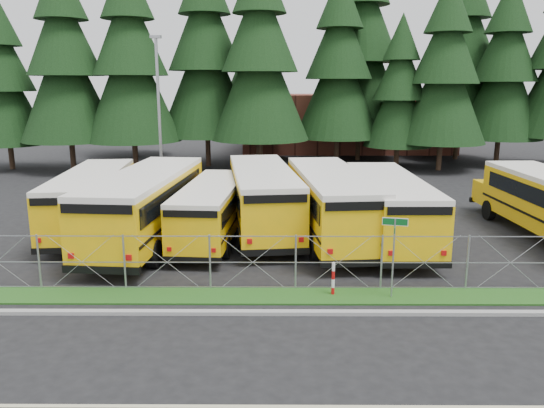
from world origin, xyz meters
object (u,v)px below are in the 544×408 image
at_px(striped_bollard, 333,279).
at_px(street_sign, 394,241).
at_px(bus_1, 94,201).
at_px(bus_5, 329,204).
at_px(bus_3, 214,211).
at_px(light_standard, 159,109).
at_px(bus_6, 387,208).
at_px(bus_4, 262,199).
at_px(bus_2, 150,207).

bearing_deg(striped_bollard, street_sign, -6.26).
bearing_deg(bus_1, bus_5, -11.16).
bearing_deg(bus_5, striped_bollard, -99.77).
bearing_deg(bus_5, bus_3, 177.40).
distance_m(bus_3, light_standard, 13.06).
xyz_separation_m(bus_6, light_standard, (-12.84, 11.51, 4.01)).
bearing_deg(bus_5, bus_1, 168.55).
height_order(bus_4, striped_bollard, bus_4).
distance_m(bus_1, street_sign, 15.50).
xyz_separation_m(bus_1, bus_5, (11.46, -1.20, 0.11)).
distance_m(bus_1, bus_4, 8.29).
relative_size(bus_4, street_sign, 4.26).
xyz_separation_m(bus_1, light_standard, (1.28, 9.94, 4.03)).
bearing_deg(bus_5, bus_4, 152.88).
bearing_deg(bus_3, bus_1, 170.51).
height_order(bus_1, light_standard, light_standard).
height_order(bus_4, bus_5, bus_5).
bearing_deg(light_standard, bus_1, -97.34).
bearing_deg(striped_bollard, bus_4, 107.27).
bearing_deg(street_sign, bus_3, 133.62).
distance_m(bus_2, bus_4, 5.45).
bearing_deg(bus_5, street_sign, -84.64).
distance_m(bus_2, striped_bollard, 10.16).
relative_size(bus_5, bus_6, 1.06).
height_order(bus_3, bus_5, bus_5).
xyz_separation_m(bus_3, bus_4, (2.22, 1.53, 0.25)).
xyz_separation_m(bus_3, light_standard, (-4.79, 11.41, 4.18)).
distance_m(street_sign, striped_bollard, 2.44).
bearing_deg(light_standard, bus_2, -80.82).
relative_size(bus_5, street_sign, 4.30).
relative_size(bus_3, street_sign, 3.58).
relative_size(bus_1, striped_bollard, 9.35).
height_order(bus_4, bus_6, bus_4).
bearing_deg(bus_4, striped_bollard, -79.66).
xyz_separation_m(bus_1, bus_3, (6.07, -1.47, -0.15)).
relative_size(bus_1, bus_6, 0.99).
distance_m(bus_5, light_standard, 15.59).
distance_m(bus_1, bus_5, 11.52).
xyz_separation_m(bus_4, bus_5, (3.17, -1.26, 0.01)).
xyz_separation_m(bus_5, striped_bollard, (-0.54, -7.19, -0.98)).
bearing_deg(striped_bollard, light_standard, 117.72).
relative_size(bus_5, striped_bollard, 10.07).
height_order(bus_1, bus_2, bus_2).
xyz_separation_m(bus_6, street_sign, (-1.25, -7.03, 0.54)).
relative_size(bus_1, bus_4, 0.94).
xyz_separation_m(bus_3, striped_bollard, (4.85, -6.93, -0.72)).
relative_size(bus_2, bus_5, 1.03).
bearing_deg(bus_3, bus_2, -167.74).
bearing_deg(bus_4, bus_5, -28.60).
height_order(striped_bollard, light_standard, light_standard).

